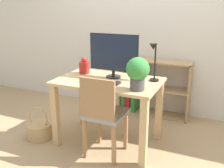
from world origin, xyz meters
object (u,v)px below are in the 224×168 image
monitor (114,54)px  keyboard (104,82)px  potted_plant (138,72)px  vase (84,67)px  desk_lamp (154,59)px  chair (103,113)px  bookshelf (141,87)px  basket (39,130)px

monitor → keyboard: bearing=-94.5°
potted_plant → keyboard: bearing=166.8°
vase → desk_lamp: size_ratio=0.47×
vase → potted_plant: bearing=-23.9°
chair → bookshelf: bearing=96.2°
monitor → potted_plant: monitor is taller
monitor → potted_plant: size_ratio=1.78×
desk_lamp → basket: desk_lamp is taller
chair → vase: bearing=142.2°
vase → bookshelf: vase is taller
bookshelf → basket: 1.53m
monitor → bookshelf: size_ratio=0.58×
desk_lamp → basket: 1.59m
desk_lamp → basket: (-1.26, -0.35, -0.90)m
desk_lamp → bookshelf: size_ratio=0.42×
potted_plant → bookshelf: potted_plant is taller
desk_lamp → basket: bearing=-164.5°
bookshelf → chair: bearing=-90.0°
basket → bookshelf: bearing=54.3°
vase → keyboard: bearing=-33.8°
bookshelf → basket: bookshelf is taller
chair → bookshelf: 1.28m
desk_lamp → basket: size_ratio=1.06×
potted_plant → basket: potted_plant is taller
vase → desk_lamp: desk_lamp is taller
chair → desk_lamp: bearing=52.3°
keyboard → desk_lamp: size_ratio=0.87×
monitor → potted_plant: 0.51m
potted_plant → basket: bearing=-177.9°
bookshelf → keyboard: bearing=-94.5°
keyboard → desk_lamp: 0.57m
vase → bookshelf: 1.05m
vase → basket: size_ratio=0.50×
keyboard → chair: bearing=-66.3°
keyboard → potted_plant: potted_plant is taller
monitor → desk_lamp: 0.45m
potted_plant → chair: (-0.32, -0.10, -0.44)m
bookshelf → basket: size_ratio=2.52×
desk_lamp → potted_plant: size_ratio=1.29×
monitor → vase: monitor is taller
bookshelf → desk_lamp: bearing=-66.0°
vase → chair: vase is taller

